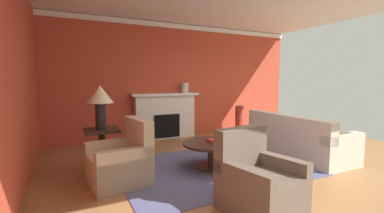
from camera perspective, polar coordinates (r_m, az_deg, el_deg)
ground_plane at (r=4.87m, az=10.64°, el=-12.60°), size 8.67×8.67×0.00m
wall_fireplace at (r=7.12m, az=-3.06°, el=5.72°), size 7.27×0.12×3.04m
wall_window at (r=4.04m, az=-34.91°, el=4.64°), size 0.12×6.20×3.04m
crown_moulding at (r=7.19m, az=-2.86°, el=17.26°), size 7.27×0.08×0.12m
area_rug at (r=4.67m, az=4.25°, el=-13.22°), size 3.16×2.38×0.01m
fireplace at (r=6.82m, az=-5.94°, el=-2.35°), size 1.80×0.35×1.19m
sofa at (r=5.71m, az=22.11°, el=-7.07°), size 0.93×2.11×0.85m
armchair_near_window at (r=4.06m, az=-15.34°, el=-11.94°), size 0.89×0.89×0.95m
armchair_facing_fireplace at (r=3.27m, az=14.54°, el=-16.30°), size 0.94×0.94×0.95m
coffee_table at (r=4.58m, az=4.28°, el=-9.32°), size 1.00×1.00×0.45m
side_table at (r=4.72m, az=-19.31°, el=-8.35°), size 0.56×0.56×0.70m
table_lamp at (r=4.60m, az=-19.66°, el=1.68°), size 0.44×0.44×0.75m
vase_tall_corner at (r=7.61m, az=10.44°, el=-2.84°), size 0.24×0.24×0.80m
vase_mantel_right at (r=6.92m, az=-1.57°, el=4.14°), size 0.19×0.19×0.27m
book_red_cover at (r=4.56m, az=5.08°, el=-7.53°), size 0.26×0.18×0.06m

